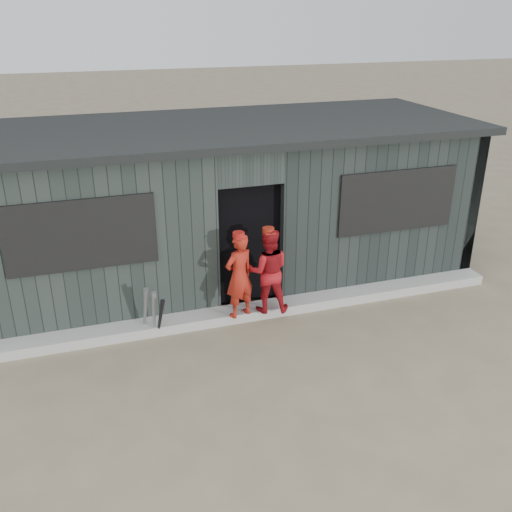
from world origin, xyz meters
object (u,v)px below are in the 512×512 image
object	(u,v)px
bat_mid	(145,311)
bat_right	(160,318)
player_grey_back	(255,262)
bat_left	(154,314)
player_red_left	(239,276)
dugout	(225,202)
player_red_right	(268,271)

from	to	relation	value
bat_mid	bat_right	xyz separation A→B (m)	(0.18, -0.16, -0.06)
player_grey_back	bat_mid	bearing A→B (deg)	40.08
bat_right	player_grey_back	size ratio (longest dim) A/B	0.61
bat_mid	bat_right	distance (m)	0.25
bat_right	bat_left	bearing A→B (deg)	138.47
bat_mid	player_red_left	xyz separation A→B (m)	(1.36, -0.10, 0.39)
bat_right	player_red_left	distance (m)	1.27
bat_left	player_red_left	size ratio (longest dim) A/B	0.59
bat_right	player_red_left	size ratio (longest dim) A/B	0.55
bat_mid	player_grey_back	world-z (taller)	player_grey_back
bat_mid	bat_left	bearing A→B (deg)	-41.99
player_red_left	dugout	xyz separation A→B (m)	(0.31, 1.86, 0.49)
bat_left	player_red_right	xyz separation A→B (m)	(1.70, 0.03, 0.42)
player_red_left	player_red_right	bearing A→B (deg)	162.73
player_red_left	bat_right	bearing A→B (deg)	-17.96
player_red_right	bat_right	bearing A→B (deg)	18.22
bat_mid	player_red_left	world-z (taller)	player_red_left
bat_right	dugout	xyz separation A→B (m)	(1.49, 1.93, 0.94)
bat_mid	player_grey_back	xyz separation A→B (m)	(1.88, 0.74, 0.18)
player_grey_back	dugout	distance (m)	1.26
bat_right	player_red_right	size ratio (longest dim) A/B	0.55
player_red_left	player_red_right	xyz separation A→B (m)	(0.45, 0.03, 0.00)
player_red_left	player_grey_back	world-z (taller)	player_red_left
player_red_left	dugout	distance (m)	1.95
bat_left	bat_mid	size ratio (longest dim) A/B	0.92
bat_mid	bat_right	bearing A→B (deg)	-41.80
bat_mid	player_red_right	size ratio (longest dim) A/B	0.63
bat_left	player_red_right	bearing A→B (deg)	1.07
player_grey_back	bat_right	bearing A→B (deg)	46.69
bat_left	bat_right	world-z (taller)	bat_left
bat_left	dugout	distance (m)	2.59
bat_right	player_red_right	world-z (taller)	player_red_right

